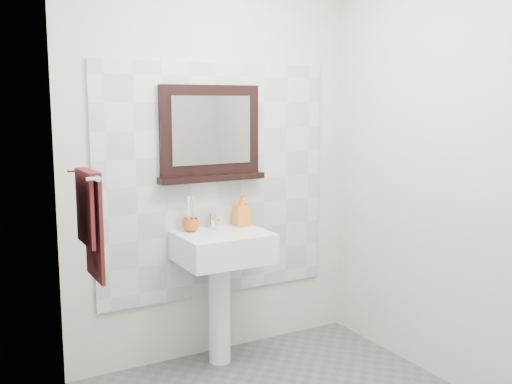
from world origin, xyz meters
TOP-DOWN VIEW (x-y plane):
  - back_wall at (0.00, 1.10)m, footprint 2.00×0.01m
  - front_wall at (0.00, -1.10)m, footprint 2.00×0.01m
  - left_wall at (-1.00, 0.00)m, footprint 0.01×2.20m
  - right_wall at (1.00, 0.00)m, footprint 0.01×2.20m
  - splashback at (0.00, 1.09)m, footprint 1.60×0.02m
  - pedestal_sink at (-0.06, 0.87)m, footprint 0.55×0.44m
  - toothbrush_cup at (-0.22, 0.99)m, footprint 0.13×0.13m
  - toothbrushes at (-0.22, 0.99)m, footprint 0.05×0.04m
  - soap_dispenser at (0.13, 0.99)m, footprint 0.10×0.10m
  - framed_mirror at (-0.05, 1.06)m, footprint 0.71×0.11m
  - towel_bar at (-0.95, 0.56)m, footprint 0.07×0.40m
  - hand_towel at (-0.94, 0.56)m, footprint 0.06×0.30m

SIDE VIEW (x-z plane):
  - pedestal_sink at x=-0.06m, z-range 0.20..1.16m
  - toothbrush_cup at x=-0.22m, z-range 0.86..0.94m
  - soap_dispenser at x=0.13m, z-range 0.86..1.06m
  - toothbrushes at x=-0.22m, z-range 0.88..1.09m
  - hand_towel at x=-0.94m, z-range 0.82..1.37m
  - splashback at x=0.00m, z-range 0.40..1.90m
  - back_wall at x=0.00m, z-range 0.00..2.50m
  - front_wall at x=0.00m, z-range 0.00..2.50m
  - left_wall at x=-1.00m, z-range 0.00..2.50m
  - right_wall at x=1.00m, z-range 0.00..2.50m
  - towel_bar at x=-0.95m, z-range 1.29..1.32m
  - framed_mirror at x=-0.05m, z-range 1.15..1.75m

